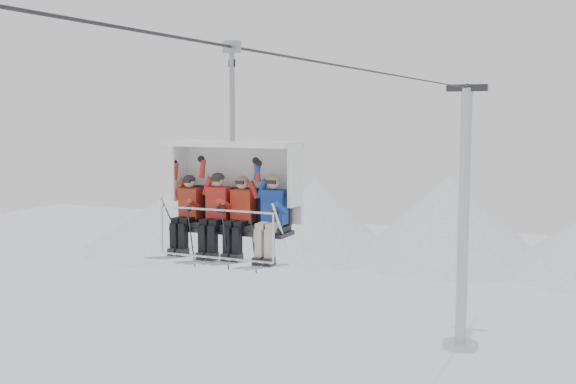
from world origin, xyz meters
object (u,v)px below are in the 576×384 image
at_px(skier_center_right, 240,213).
at_px(skier_far_right, 272,214).
at_px(skier_far_left, 188,210).
at_px(chairlift_carrier, 236,185).
at_px(skier_center_left, 216,211).
at_px(lift_tower_right, 463,237).

bearing_deg(skier_center_right, skier_far_right, 0.40).
bearing_deg(skier_center_right, skier_far_left, -179.86).
bearing_deg(chairlift_carrier, skier_far_left, -160.97).
bearing_deg(skier_center_right, skier_center_left, 179.50).
bearing_deg(skier_far_right, skier_center_right, -179.60).
bearing_deg(chairlift_carrier, skier_center_right, -51.07).
bearing_deg(skier_far_left, skier_center_left, 0.67).
height_order(lift_tower_right, skier_center_left, lift_tower_right).
xyz_separation_m(skier_center_left, skier_center_right, (0.52, -0.00, -0.02)).
distance_m(lift_tower_right, skier_center_right, 25.16).
bearing_deg(skier_far_left, skier_far_right, 0.24).
xyz_separation_m(lift_tower_right, skier_center_right, (0.25, -24.77, 4.44)).
distance_m(chairlift_carrier, skier_far_left, 1.08).
distance_m(lift_tower_right, skier_far_right, 25.18).
height_order(skier_center_left, skier_center_right, skier_center_left).
height_order(skier_far_left, skier_center_left, skier_center_left).
height_order(chairlift_carrier, skier_center_right, chairlift_carrier).
xyz_separation_m(lift_tower_right, skier_far_right, (0.90, -24.76, 4.46)).
bearing_deg(skier_center_right, chairlift_carrier, 128.93).
bearing_deg(chairlift_carrier, skier_far_right, -18.66).
bearing_deg(chairlift_carrier, skier_center_left, -131.60).
height_order(skier_far_left, skier_center_right, skier_center_right).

